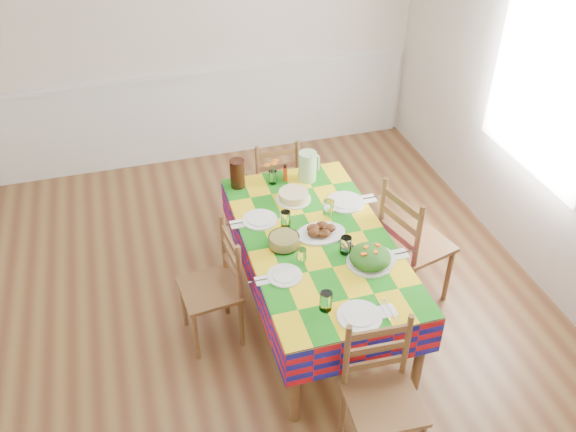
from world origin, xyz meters
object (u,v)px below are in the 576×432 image
at_px(green_pitcher, 308,166).
at_px(chair_far, 274,183).
at_px(tea_pitcher, 237,173).
at_px(meat_platter, 321,231).
at_px(dining_table, 317,248).
at_px(chair_left, 215,288).
at_px(chair_near, 381,397).
at_px(chair_right, 411,245).

distance_m(green_pitcher, chair_far, 0.59).
bearing_deg(tea_pitcher, meat_platter, -60.99).
bearing_deg(dining_table, meat_platter, 48.92).
height_order(dining_table, meat_platter, meat_platter).
bearing_deg(chair_left, green_pitcher, 123.24).
bearing_deg(chair_left, chair_near, 26.38).
bearing_deg(chair_left, chair_far, 141.62).
distance_m(chair_near, chair_right, 1.33).
bearing_deg(green_pitcher, chair_right, -52.64).
bearing_deg(chair_near, tea_pitcher, 104.28).
relative_size(meat_platter, chair_left, 0.39).
bearing_deg(chair_far, chair_left, 58.12).
bearing_deg(chair_right, dining_table, 74.43).
distance_m(meat_platter, tea_pitcher, 0.85).
bearing_deg(meat_platter, chair_near, -91.57).
bearing_deg(green_pitcher, meat_platter, -100.20).
distance_m(green_pitcher, tea_pitcher, 0.54).
relative_size(dining_table, chair_far, 2.06).
bearing_deg(dining_table, green_pitcher, 77.69).
bearing_deg(meat_platter, chair_left, -177.32).
xyz_separation_m(chair_near, chair_left, (-0.72, 1.14, -0.01)).
relative_size(green_pitcher, chair_right, 0.23).
bearing_deg(chair_right, chair_near, 132.98).
bearing_deg(chair_near, dining_table, 93.23).
relative_size(chair_near, chair_far, 1.04).
relative_size(green_pitcher, tea_pitcher, 1.05).
bearing_deg(green_pitcher, tea_pitcher, 173.58).
bearing_deg(chair_near, chair_far, 93.18).
bearing_deg(green_pitcher, chair_near, -94.77).
relative_size(dining_table, chair_left, 2.03).
xyz_separation_m(dining_table, meat_platter, (0.03, 0.04, 0.10)).
bearing_deg(chair_near, chair_left, 125.46).
relative_size(green_pitcher, chair_far, 0.27).
bearing_deg(meat_platter, dining_table, -131.08).
relative_size(tea_pitcher, chair_left, 0.25).
xyz_separation_m(green_pitcher, chair_near, (-0.15, -1.85, -0.37)).
height_order(green_pitcher, chair_near, green_pitcher).
distance_m(dining_table, tea_pitcher, 0.88).
distance_m(dining_table, chair_left, 0.74).
xyz_separation_m(dining_table, chair_right, (0.71, -0.01, -0.13)).
relative_size(meat_platter, green_pitcher, 1.46).
height_order(dining_table, chair_near, chair_near).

